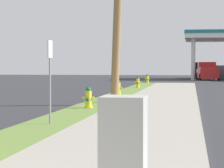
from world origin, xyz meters
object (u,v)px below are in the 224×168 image
(fire_hydrant_fourth, at_px, (138,83))
(street_sign_post, at_px, (50,64))
(fire_hydrant_second, at_px, (88,99))
(fire_hydrant_third, at_px, (118,88))
(utility_cabinet, at_px, (124,150))
(truck_black_on_apron, at_px, (202,71))
(truck_red_at_forecourt, at_px, (207,72))
(fire_hydrant_fifth, at_px, (147,79))

(fire_hydrant_fourth, distance_m, street_sign_post, 21.65)
(fire_hydrant_second, bearing_deg, fire_hydrant_third, 90.88)
(utility_cabinet, distance_m, truck_black_on_apron, 58.63)
(street_sign_post, bearing_deg, fire_hydrant_fourth, 90.03)
(street_sign_post, relative_size, truck_red_at_forecourt, 0.38)
(utility_cabinet, relative_size, street_sign_post, 0.54)
(fire_hydrant_fourth, height_order, truck_black_on_apron, truck_black_on_apron)
(truck_red_at_forecourt, distance_m, truck_black_on_apron, 7.29)
(fire_hydrant_fifth, height_order, utility_cabinet, utility_cabinet)
(fire_hydrant_fifth, bearing_deg, utility_cabinet, -85.52)
(fire_hydrant_third, distance_m, fire_hydrant_fourth, 8.40)
(fire_hydrant_second, relative_size, truck_red_at_forecourt, 0.13)
(fire_hydrant_third, relative_size, street_sign_post, 0.35)
(fire_hydrant_second, bearing_deg, fire_hydrant_fourth, 90.01)
(utility_cabinet, height_order, truck_black_on_apron, truck_black_on_apron)
(fire_hydrant_third, distance_m, street_sign_post, 13.27)
(fire_hydrant_fourth, distance_m, utility_cabinet, 28.66)
(fire_hydrant_third, distance_m, truck_black_on_apron, 38.80)
(fire_hydrant_third, bearing_deg, truck_red_at_forecourt, 80.18)
(utility_cabinet, distance_m, street_sign_post, 7.51)
(fire_hydrant_second, bearing_deg, truck_black_on_apron, 84.07)
(street_sign_post, height_order, truck_red_at_forecourt, street_sign_post)
(street_sign_post, distance_m, truck_black_on_apron, 51.92)
(fire_hydrant_third, distance_m, truck_red_at_forecourt, 31.67)
(utility_cabinet, bearing_deg, truck_black_on_apron, 88.00)
(fire_hydrant_fifth, distance_m, utility_cabinet, 37.63)
(fire_hydrant_second, xyz_separation_m, fire_hydrant_fifth, (-0.13, 25.67, 0.00))
(fire_hydrant_second, relative_size, fire_hydrant_fourth, 1.00)
(fire_hydrant_second, bearing_deg, fire_hydrant_fifth, 90.30)
(street_sign_post, xyz_separation_m, truck_black_on_apron, (4.85, 51.69, -0.72))
(fire_hydrant_second, xyz_separation_m, truck_black_on_apron, (4.85, 46.75, 0.47))
(utility_cabinet, xyz_separation_m, truck_red_at_forecourt, (2.46, 51.32, 0.26))
(fire_hydrant_second, xyz_separation_m, street_sign_post, (0.01, -4.94, 1.19))
(street_sign_post, bearing_deg, fire_hydrant_third, 90.58)
(utility_cabinet, bearing_deg, street_sign_post, 112.07)
(utility_cabinet, bearing_deg, truck_red_at_forecourt, 87.25)
(fire_hydrant_fourth, bearing_deg, fire_hydrant_second, -89.99)
(fire_hydrant_third, height_order, truck_red_at_forecourt, truck_red_at_forecourt)
(fire_hydrant_third, xyz_separation_m, truck_red_at_forecourt, (5.40, 31.20, 0.47))
(utility_cabinet, xyz_separation_m, truck_black_on_apron, (2.05, 58.59, 0.26))
(fire_hydrant_third, height_order, street_sign_post, street_sign_post)
(fire_hydrant_fifth, distance_m, street_sign_post, 30.64)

